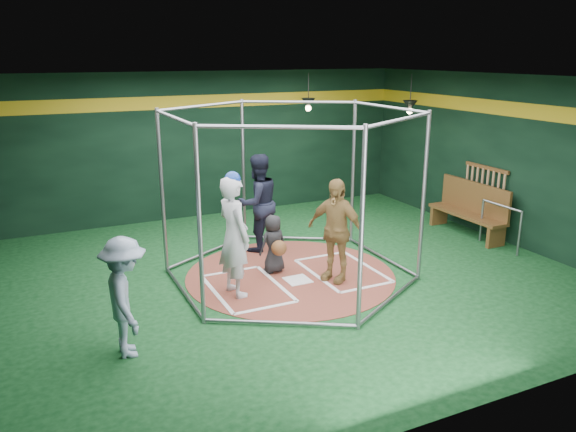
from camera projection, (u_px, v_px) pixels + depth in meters
name	position (u px, v px, depth m)	size (l,w,h in m)	color
room_shell	(290.00, 181.00, 9.76)	(10.10, 9.10, 3.53)	#0C3615
clay_disc	(290.00, 275.00, 10.25)	(3.80, 3.80, 0.01)	brown
home_plate	(298.00, 280.00, 9.98)	(0.43, 0.43, 0.01)	white
batter_box_left	(247.00, 288.00, 9.64)	(1.17, 1.77, 0.01)	white
batter_box_right	(342.00, 271.00, 10.42)	(1.17, 1.77, 0.01)	white
batting_cage	(290.00, 196.00, 9.83)	(4.05, 4.67, 3.00)	gray
bat_rack	(484.00, 188.00, 12.33)	(0.07, 1.25, 0.98)	brown
pendant_lamp_near	(308.00, 103.00, 13.51)	(0.34, 0.34, 0.90)	black
pendant_lamp_far	(410.00, 106.00, 12.86)	(0.34, 0.34, 0.90)	black
batter_figure	(234.00, 235.00, 9.16)	(0.60, 0.81, 2.09)	silver
visitor_leopard	(335.00, 230.00, 9.77)	(1.08, 0.45, 1.84)	tan
catcher_figure	(274.00, 244.00, 10.22)	(0.58, 0.61, 1.08)	black
umpire	(258.00, 203.00, 11.30)	(0.96, 0.75, 1.98)	black
bystander_blue	(125.00, 297.00, 7.36)	(1.06, 0.61, 1.64)	#8CA0B9
dugout_bench	(470.00, 208.00, 12.40)	(0.47, 2.02, 1.18)	brown
steel_railing	(501.00, 219.00, 11.51)	(0.05, 1.08, 0.93)	gray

